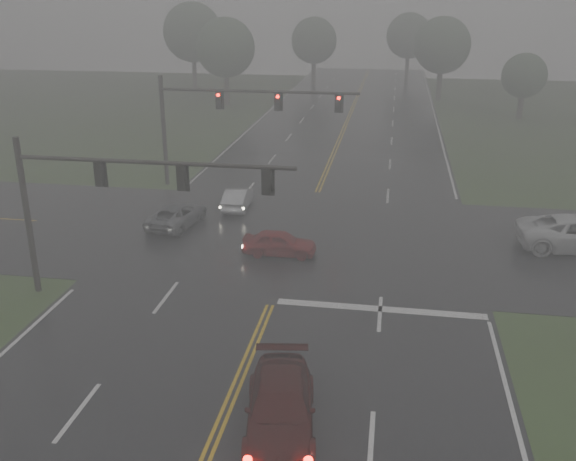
% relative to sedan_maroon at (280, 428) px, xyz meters
% --- Properties ---
extents(main_road, '(18.00, 160.00, 0.02)m').
position_rel_sedan_maroon_xyz_m(main_road, '(-1.80, 13.72, 0.00)').
color(main_road, black).
rests_on(main_road, ground).
extents(cross_street, '(120.00, 14.00, 0.02)m').
position_rel_sedan_maroon_xyz_m(cross_street, '(-1.80, 15.72, 0.00)').
color(cross_street, black).
rests_on(cross_street, ground).
extents(stop_bar, '(8.50, 0.50, 0.01)m').
position_rel_sedan_maroon_xyz_m(stop_bar, '(2.70, 8.12, 0.00)').
color(stop_bar, silver).
rests_on(stop_bar, ground).
extents(sedan_maroon, '(2.75, 5.25, 1.45)m').
position_rel_sedan_maroon_xyz_m(sedan_maroon, '(0.00, 0.00, 0.00)').
color(sedan_maroon, '#390C0A').
rests_on(sedan_maroon, ground).
extents(sedan_red, '(3.65, 1.54, 1.23)m').
position_rel_sedan_maroon_xyz_m(sedan_red, '(-2.38, 13.13, 0.00)').
color(sedan_red, maroon).
rests_on(sedan_red, ground).
extents(sedan_silver, '(1.46, 3.79, 1.23)m').
position_rel_sedan_maroon_xyz_m(sedan_silver, '(-6.09, 19.81, 0.00)').
color(sedan_silver, '#B7BBC0').
rests_on(sedan_silver, ground).
extents(car_grey, '(2.68, 4.70, 1.24)m').
position_rel_sedan_maroon_xyz_m(car_grey, '(-8.68, 16.32, 0.00)').
color(car_grey, '#525459').
rests_on(car_grey, ground).
extents(signal_gantry_near, '(11.45, 0.30, 6.75)m').
position_rel_sedan_maroon_xyz_m(signal_gantry_near, '(-8.53, 7.48, 4.72)').
color(signal_gantry_near, black).
rests_on(signal_gantry_near, ground).
extents(signal_gantry_far, '(12.81, 0.36, 7.16)m').
position_rel_sedan_maroon_xyz_m(signal_gantry_far, '(-8.05, 24.06, 5.03)').
color(signal_gantry_far, black).
rests_on(signal_gantry_far, ground).
extents(tree_nw_a, '(6.51, 6.51, 9.56)m').
position_rel_sedan_maroon_xyz_m(tree_nw_a, '(-16.01, 55.57, 6.29)').
color(tree_nw_a, '#382D24').
rests_on(tree_nw_a, ground).
extents(tree_ne_a, '(6.50, 6.50, 9.54)m').
position_rel_sedan_maroon_xyz_m(tree_ne_a, '(7.81, 63.10, 6.27)').
color(tree_ne_a, '#382D24').
rests_on(tree_ne_a, ground).
extents(tree_n_mid, '(6.13, 6.13, 9.00)m').
position_rel_sedan_maroon_xyz_m(tree_n_mid, '(-8.40, 73.24, 5.92)').
color(tree_n_mid, '#382D24').
rests_on(tree_n_mid, ground).
extents(tree_e_near, '(4.42, 4.42, 6.50)m').
position_rel_sedan_maroon_xyz_m(tree_e_near, '(15.33, 52.45, 4.26)').
color(tree_e_near, '#382D24').
rests_on(tree_e_near, ground).
extents(tree_nw_b, '(7.47, 7.47, 10.97)m').
position_rel_sedan_maroon_xyz_m(tree_nw_b, '(-23.17, 66.55, 7.22)').
color(tree_nw_b, '#382D24').
rests_on(tree_nw_b, ground).
extents(tree_n_far, '(6.38, 6.38, 9.37)m').
position_rel_sedan_maroon_xyz_m(tree_n_far, '(4.21, 80.97, 6.16)').
color(tree_n_far, '#382D24').
rests_on(tree_n_far, ground).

